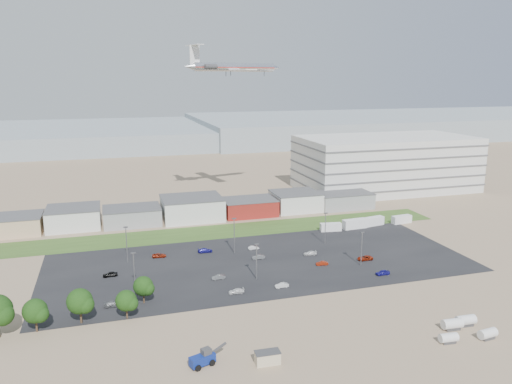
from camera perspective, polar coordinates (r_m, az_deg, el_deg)
name	(u,v)px	position (r m, az deg, el deg)	size (l,w,h in m)	color
ground	(264,292)	(125.91, 0.98, -11.37)	(700.00, 700.00, 0.00)	#8F765B
parking_lot	(260,262)	(144.91, 0.45, -8.02)	(120.00, 50.00, 0.01)	black
grass_strip	(219,232)	(172.98, -4.28, -4.53)	(160.00, 16.00, 0.02)	#36521E
hills_backdrop	(198,134)	(433.44, -6.70, 6.59)	(700.00, 200.00, 9.00)	gray
building_row	(162,210)	(187.38, -10.65, -2.08)	(170.00, 20.00, 8.00)	silver
parking_garage	(385,163)	(242.70, 14.57, 3.20)	(80.00, 40.00, 25.00)	silver
portable_shed	(268,358)	(97.39, 1.33, -18.39)	(4.75, 2.47, 2.39)	#C6B696
telehandler	(202,358)	(97.00, -6.16, -18.34)	(7.67, 2.56, 3.19)	navy
storage_tank_nw	(452,324)	(116.13, 21.50, -13.83)	(4.28, 2.14, 2.57)	silver
storage_tank_ne	(466,320)	(118.82, 22.84, -13.34)	(4.21, 2.10, 2.53)	silver
storage_tank_sw	(449,338)	(110.72, 21.14, -15.27)	(3.69, 1.85, 2.22)	silver
storage_tank_se	(488,333)	(115.22, 24.95, -14.45)	(3.88, 1.94, 2.33)	silver
box_trailer_a	(331,227)	(174.82, 8.54, -3.98)	(7.30, 2.28, 2.74)	silver
box_trailer_b	(355,224)	(179.07, 11.20, -3.59)	(8.70, 2.72, 3.26)	silver
box_trailer_c	(373,221)	(184.15, 13.26, -3.27)	(8.11, 2.54, 3.04)	silver
box_trailer_d	(402,219)	(189.54, 16.30, -3.02)	(7.55, 2.36, 2.83)	silver
tree_left	(35,313)	(115.88, -23.92, -12.58)	(5.45, 5.45, 8.18)	black
tree_mid	(80,304)	(116.02, -19.49, -11.97)	(5.90, 5.90, 8.85)	black
tree_right	(126,303)	(115.29, -14.61, -12.16)	(4.99, 4.99, 7.48)	black
tree_near	(143,288)	(121.71, -12.76, -10.68)	(4.98, 4.98, 7.48)	black
lightpole_front_l	(134,273)	(127.29, -13.75, -8.95)	(1.22, 0.51, 10.38)	slate
lightpole_front_m	(257,262)	(131.49, 0.06, -7.97)	(1.16, 0.48, 9.82)	slate
lightpole_front_r	(362,249)	(143.89, 11.97, -6.38)	(1.16, 0.48, 9.87)	slate
lightpole_back_l	(127,245)	(147.63, -14.57, -5.85)	(1.25, 0.52, 10.66)	slate
lightpole_back_m	(234,236)	(150.40, -2.51, -5.02)	(1.29, 0.54, 10.97)	slate
lightpole_back_r	(325,228)	(160.18, 7.92, -4.14)	(1.20, 0.50, 10.22)	slate
airliner	(235,67)	(206.17, -2.44, 14.08)	(43.72, 29.81, 12.92)	silver
parked_car_0	(365,258)	(149.63, 12.34, -7.38)	(2.10, 4.55, 1.26)	maroon
parked_car_1	(322,263)	(143.69, 7.55, -8.08)	(1.20, 3.45, 1.14)	maroon
parked_car_2	(383,273)	(140.08, 14.28, -8.91)	(1.55, 3.85, 1.31)	navy
parked_car_3	(236,291)	(125.16, -2.26, -11.25)	(1.58, 3.89, 1.13)	silver
parked_car_4	(218,277)	(133.48, -4.32, -9.67)	(1.24, 3.57, 1.18)	#595B5E
parked_car_5	(110,274)	(140.28, -16.34, -9.01)	(1.55, 3.84, 1.31)	black
parked_car_6	(205,250)	(153.17, -5.84, -6.65)	(1.79, 4.40, 1.28)	navy
parked_car_7	(258,257)	(147.11, 0.27, -7.44)	(1.30, 3.72, 1.23)	#595B5E
parked_car_9	(159,255)	(151.21, -11.00, -7.12)	(1.90, 4.12, 1.15)	maroon
parked_car_10	(114,304)	(123.05, -15.92, -12.18)	(1.78, 4.39, 1.27)	#595B5E
parked_car_11	(254,248)	(155.02, -0.28, -6.38)	(1.16, 3.32, 1.09)	silver
parked_car_12	(310,253)	(151.16, 6.19, -6.96)	(1.61, 3.97, 1.15)	silver
parked_car_13	(282,285)	(128.44, 2.96, -10.60)	(1.21, 3.48, 1.15)	silver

